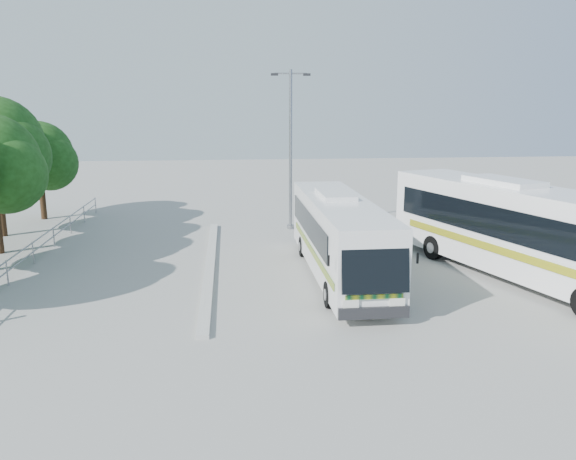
{
  "coord_description": "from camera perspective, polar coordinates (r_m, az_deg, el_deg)",
  "views": [
    {
      "loc": [
        -1.41,
        -21.77,
        6.85
      ],
      "look_at": [
        1.16,
        2.35,
        1.41
      ],
      "focal_mm": 35.0,
      "sensor_mm": 36.0,
      "label": 1
    }
  ],
  "objects": [
    {
      "name": "kerb_divider",
      "position": [
        24.73,
        -7.91,
        -3.39
      ],
      "size": [
        0.4,
        16.0,
        0.15
      ],
      "primitive_type": "cube",
      "color": "#B2B2AD",
      "rests_on": "ground"
    },
    {
      "name": "tree_far_e",
      "position": [
        36.93,
        -23.92,
        6.96
      ],
      "size": [
        4.54,
        4.28,
        5.92
      ],
      "color": "#382314",
      "rests_on": "ground"
    },
    {
      "name": "railing",
      "position": [
        27.84,
        -23.88,
        -1.14
      ],
      "size": [
        0.06,
        22.0,
        1.0
      ],
      "color": "gray",
      "rests_on": "ground"
    },
    {
      "name": "coach_main",
      "position": [
        22.68,
        5.22,
        -0.5
      ],
      "size": [
        2.43,
        11.31,
        3.13
      ],
      "rotation": [
        0.0,
        0.0,
        0.0
      ],
      "color": "silver",
      "rests_on": "ground"
    },
    {
      "name": "lamppost",
      "position": [
        30.97,
        0.26,
        8.82
      ],
      "size": [
        2.12,
        0.22,
        8.68
      ],
      "rotation": [
        0.0,
        0.0,
        0.01
      ],
      "color": "gray",
      "rests_on": "ground"
    },
    {
      "name": "ground",
      "position": [
        22.86,
        -2.27,
        -4.81
      ],
      "size": [
        100.0,
        100.0,
        0.0
      ],
      "primitive_type": "plane",
      "color": "gray",
      "rests_on": "ground"
    },
    {
      "name": "coach_adjacent",
      "position": [
        23.95,
        22.55,
        0.04
      ],
      "size": [
        6.5,
        13.51,
        3.7
      ],
      "rotation": [
        0.0,
        0.0,
        0.3
      ],
      "color": "white",
      "rests_on": "ground"
    }
  ]
}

